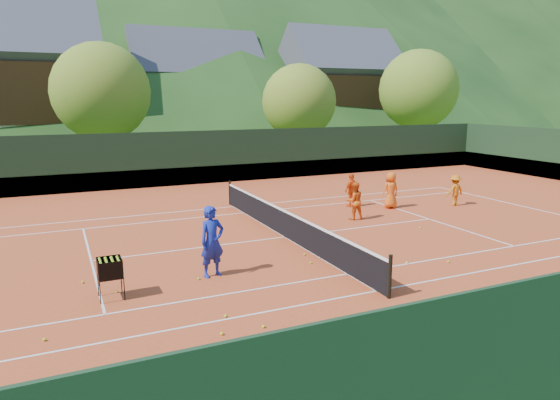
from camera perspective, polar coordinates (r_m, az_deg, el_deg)
name	(u,v)px	position (r m, az deg, el deg)	size (l,w,h in m)	color
ground	(285,238)	(17.54, 0.60, -4.31)	(400.00, 400.00, 0.00)	#30531A
clay_court	(285,237)	(17.54, 0.60, -4.28)	(40.00, 24.00, 0.02)	#B13F1C
coach	(212,242)	(13.64, -7.77, -4.72)	(0.71, 0.47, 1.96)	#17279A
student_a	(354,201)	(20.11, 8.51, -0.09)	(0.74, 0.57, 1.51)	orange
student_b	(351,190)	(22.45, 8.15, 1.14)	(0.89, 0.37, 1.52)	#FA5E16
student_c	(391,190)	(22.46, 12.54, 1.09)	(0.78, 0.51, 1.60)	orange
student_d	(455,190)	(23.79, 19.35, 1.04)	(0.90, 0.52, 1.40)	orange
tennis_ball_1	(305,254)	(15.54, 2.83, -6.23)	(0.07, 0.07, 0.07)	#CDDF25
tennis_ball_2	(199,279)	(13.71, -9.29, -8.85)	(0.07, 0.07, 0.07)	#CDDF25
tennis_ball_3	(497,339)	(11.28, 23.55, -14.33)	(0.07, 0.07, 0.07)	#CDDF25
tennis_ball_4	(432,315)	(11.89, 16.95, -12.50)	(0.07, 0.07, 0.07)	#CDDF25
tennis_ball_5	(420,228)	(19.35, 15.72, -3.07)	(0.07, 0.07, 0.07)	#CDDF25
tennis_ball_6	(83,282)	(14.26, -21.61, -8.71)	(0.07, 0.07, 0.07)	#CDDF25
tennis_ball_7	(263,327)	(10.90, -1.91, -14.26)	(0.07, 0.07, 0.07)	#CDDF25
tennis_ball_8	(222,334)	(10.67, -6.66, -14.93)	(0.07, 0.07, 0.07)	#CDDF25
tennis_ball_9	(384,349)	(10.25, 11.80, -16.29)	(0.07, 0.07, 0.07)	#CDDF25
tennis_ball_10	(448,262)	(15.66, 18.68, -6.70)	(0.07, 0.07, 0.07)	#CDDF25
tennis_ball_11	(468,295)	(13.33, 20.73, -10.08)	(0.07, 0.07, 0.07)	#CDDF25
tennis_ball_12	(117,291)	(13.32, -18.13, -9.90)	(0.07, 0.07, 0.07)	#CDDF25
tennis_ball_14	(121,272)	(14.72, -17.68, -7.81)	(0.07, 0.07, 0.07)	#CDDF25
tennis_ball_15	(383,290)	(13.02, 11.70, -10.06)	(0.07, 0.07, 0.07)	#CDDF25
tennis_ball_16	(301,341)	(10.33, 2.43, -15.79)	(0.07, 0.07, 0.07)	#CDDF25
tennis_ball_17	(44,340)	(11.40, -25.33, -14.22)	(0.07, 0.07, 0.07)	#CDDF25
tennis_ball_20	(347,270)	(14.31, 7.63, -7.91)	(0.07, 0.07, 0.07)	#CDDF25
tennis_ball_21	(370,380)	(9.24, 10.20, -19.56)	(0.07, 0.07, 0.07)	#CDDF25
tennis_ball_23	(225,316)	(11.43, -6.25, -13.03)	(0.07, 0.07, 0.07)	#CDDF25
tennis_ball_24	(407,263)	(15.24, 14.29, -6.95)	(0.07, 0.07, 0.07)	#CDDF25
tennis_ball_25	(455,349)	(10.58, 19.37, -15.78)	(0.07, 0.07, 0.07)	#CDDF25
tennis_ball_27	(311,263)	(14.78, 3.55, -7.18)	(0.07, 0.07, 0.07)	#CDDF25
court_lines	(285,237)	(17.53, 0.60, -4.24)	(23.83, 11.03, 0.00)	white
tennis_net	(285,223)	(17.40, 0.61, -2.66)	(0.10, 12.07, 1.10)	black
perimeter_fence	(285,202)	(17.23, 0.61, -0.25)	(40.40, 24.24, 3.00)	black
ball_hopper	(110,269)	(12.79, -18.88, -7.46)	(0.57, 0.57, 1.00)	black
chalet_left	(9,87)	(45.39, -28.60, 11.27)	(13.80, 9.93, 12.92)	beige
chalet_mid	(195,96)	(51.01, -9.66, 11.63)	(12.65, 8.82, 11.45)	beige
chalet_right	(338,93)	(52.79, 6.69, 12.00)	(11.50, 8.82, 11.91)	beige
tree_b	(102,92)	(35.43, -19.72, 11.56)	(6.40, 6.40, 8.40)	#3F2619
tree_c	(299,101)	(38.33, 2.21, 11.19)	(5.60, 5.60, 7.35)	#3D2518
tree_d	(418,90)	(45.76, 15.51, 12.07)	(6.80, 6.80, 8.93)	#422B1A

